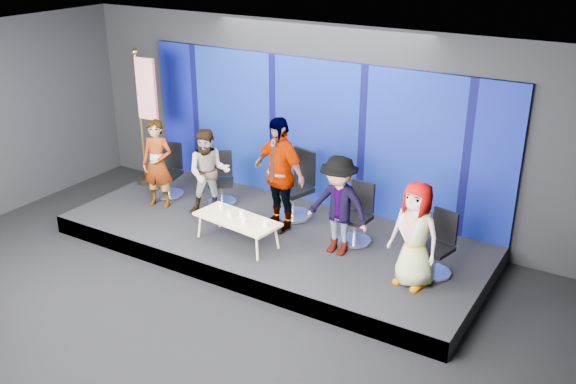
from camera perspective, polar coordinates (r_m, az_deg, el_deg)
name	(u,v)px	position (r m, az deg, el deg)	size (l,w,h in m)	color
ground	(175,319)	(9.09, -10.04, -11.06)	(10.00, 10.00, 0.00)	black
room_walls	(161,151)	(8.01, -11.21, 3.55)	(10.02, 8.02, 3.51)	black
riser	(273,238)	(10.72, -1.36, -4.15)	(7.00, 3.00, 0.30)	black
backdrop	(316,133)	(11.33, 2.54, 5.27)	(7.00, 0.08, 2.60)	#07095C
chair_a	(169,179)	(12.12, -10.51, 1.18)	(0.67, 0.67, 0.98)	silver
panelist_a	(157,164)	(11.52, -11.53, 2.45)	(0.58, 0.38, 1.59)	black
chair_b	(222,186)	(11.65, -5.92, 0.50)	(0.73, 0.73, 0.94)	silver
panelist_b	(209,172)	(11.07, -7.05, 1.74)	(0.74, 0.58, 1.52)	black
chair_c	(296,196)	(11.00, 0.68, -0.32)	(0.82, 0.82, 1.18)	silver
panelist_c	(279,174)	(10.39, -0.82, 1.63)	(1.12, 0.47, 1.91)	black
chair_d	(356,223)	(10.23, 6.11, -2.76)	(0.58, 0.58, 0.97)	silver
panelist_d	(338,206)	(9.66, 4.48, -1.23)	(1.02, 0.58, 1.57)	black
chair_e	(436,254)	(9.51, 13.05, -5.39)	(0.64, 0.64, 0.95)	silver
panelist_e	(415,235)	(8.95, 11.24, -3.77)	(0.75, 0.49, 1.54)	black
coffee_table	(237,220)	(10.12, -4.54, -2.49)	(1.47, 0.77, 0.43)	tan
mug_a	(221,206)	(10.42, -5.98, -1.27)	(0.08, 0.08, 0.10)	white
mug_b	(229,214)	(10.13, -5.24, -1.98)	(0.08, 0.08, 0.10)	white
mug_c	(242,214)	(10.12, -4.12, -1.93)	(0.09, 0.09, 0.11)	white
mug_d	(244,221)	(9.90, -3.94, -2.55)	(0.08, 0.08, 0.10)	white
mug_e	(266,223)	(9.79, -2.01, -2.80)	(0.09, 0.09, 0.10)	white
flag_stand	(146,116)	(12.35, -12.55, 6.65)	(0.60, 0.35, 2.62)	black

